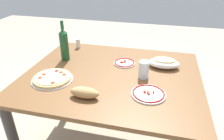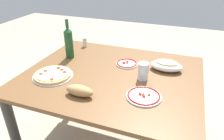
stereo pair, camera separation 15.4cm
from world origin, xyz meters
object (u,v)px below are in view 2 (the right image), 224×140
object	(u,v)px
wine_bottle	(69,42)
side_plate_near	(144,96)
baked_pasta_dish	(166,65)
bread_loaf	(80,91)
water_glass	(143,72)
spice_shaker	(85,42)
side_plate_far	(127,63)
dining_table	(112,85)
pepperoni_pizza	(53,75)

from	to	relation	value
wine_bottle	side_plate_near	bearing A→B (deg)	-26.43
baked_pasta_dish	bread_loaf	distance (m)	0.70
water_glass	spice_shaker	xyz separation A→B (m)	(-0.67, 0.43, -0.02)
wine_bottle	side_plate_far	size ratio (longest dim) A/B	1.92
dining_table	water_glass	distance (m)	0.28
water_glass	bread_loaf	xyz separation A→B (m)	(-0.32, -0.33, -0.03)
wine_bottle	bread_loaf	world-z (taller)	wine_bottle
pepperoni_pizza	baked_pasta_dish	size ratio (longest dim) A/B	1.20
pepperoni_pizza	water_glass	xyz separation A→B (m)	(0.62, 0.18, 0.05)
dining_table	water_glass	xyz separation A→B (m)	(0.23, -0.00, 0.17)
baked_pasta_dish	spice_shaker	world-z (taller)	spice_shaker
dining_table	pepperoni_pizza	bearing A→B (deg)	-153.80
side_plate_far	wine_bottle	bearing A→B (deg)	-175.90
spice_shaker	wine_bottle	bearing A→B (deg)	-90.82
wine_bottle	spice_shaker	distance (m)	0.29
wine_bottle	water_glass	size ratio (longest dim) A/B	2.65
pepperoni_pizza	spice_shaker	world-z (taller)	spice_shaker
side_plate_far	spice_shaker	world-z (taller)	spice_shaker
wine_bottle	water_glass	bearing A→B (deg)	-12.77
dining_table	bread_loaf	size ratio (longest dim) A/B	6.98
baked_pasta_dish	water_glass	bearing A→B (deg)	-124.07
side_plate_far	side_plate_near	bearing A→B (deg)	-60.15
bread_loaf	water_glass	bearing A→B (deg)	45.63
side_plate_far	bread_loaf	xyz separation A→B (m)	(-0.15, -0.52, 0.03)
dining_table	wine_bottle	world-z (taller)	wine_bottle
side_plate_near	side_plate_far	world-z (taller)	same
side_plate_far	bread_loaf	distance (m)	0.54
water_glass	bread_loaf	bearing A→B (deg)	-134.37
baked_pasta_dish	dining_table	bearing A→B (deg)	-151.87
water_glass	dining_table	bearing A→B (deg)	178.86
pepperoni_pizza	bread_loaf	bearing A→B (deg)	-26.03
baked_pasta_dish	spice_shaker	bearing A→B (deg)	164.25
pepperoni_pizza	water_glass	bearing A→B (deg)	16.69
bread_loaf	wine_bottle	bearing A→B (deg)	125.95
baked_pasta_dish	wine_bottle	xyz separation A→B (m)	(-0.81, -0.05, 0.10)
pepperoni_pizza	side_plate_near	size ratio (longest dim) A/B	1.32
wine_bottle	spice_shaker	xyz separation A→B (m)	(0.00, 0.28, -0.09)
dining_table	bread_loaf	bearing A→B (deg)	-105.15
bread_loaf	pepperoni_pizza	bearing A→B (deg)	153.97
baked_pasta_dish	water_glass	world-z (taller)	water_glass
baked_pasta_dish	side_plate_near	xyz separation A→B (m)	(-0.08, -0.41, -0.03)
dining_table	spice_shaker	xyz separation A→B (m)	(-0.44, 0.42, 0.15)
wine_bottle	side_plate_near	xyz separation A→B (m)	(0.73, -0.36, -0.13)
side_plate_near	side_plate_far	distance (m)	0.46
side_plate_near	spice_shaker	xyz separation A→B (m)	(-0.72, 0.64, 0.03)
baked_pasta_dish	side_plate_near	bearing A→B (deg)	-101.15
bread_loaf	dining_table	bearing A→B (deg)	74.85
side_plate_near	spice_shaker	size ratio (longest dim) A/B	2.51
baked_pasta_dish	water_glass	distance (m)	0.24
dining_table	spice_shaker	world-z (taller)	spice_shaker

